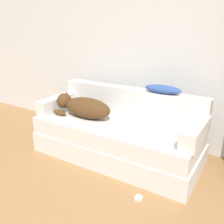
# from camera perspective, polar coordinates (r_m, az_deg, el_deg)

# --- Properties ---
(wall_back) EXTENTS (7.48, 0.06, 2.70)m
(wall_back) POSITION_cam_1_polar(r_m,az_deg,el_deg) (3.16, 9.32, 16.90)
(wall_back) COLOR silver
(wall_back) RESTS_ON ground_plane
(couch) EXTENTS (1.89, 0.81, 0.43)m
(couch) POSITION_cam_1_polar(r_m,az_deg,el_deg) (2.90, 1.00, -6.39)
(couch) COLOR silver
(couch) RESTS_ON ground_plane
(couch_backrest) EXTENTS (1.85, 0.15, 0.32)m
(couch_backrest) POSITION_cam_1_polar(r_m,az_deg,el_deg) (3.04, 4.30, 2.50)
(couch_backrest) COLOR silver
(couch_backrest) RESTS_ON couch
(couch_arm_left) EXTENTS (0.15, 0.62, 0.17)m
(couch_arm_left) POSITION_cam_1_polar(r_m,az_deg,el_deg) (3.28, -12.19, 2.04)
(couch_arm_left) COLOR silver
(couch_arm_left) RESTS_ON couch
(couch_arm_right) EXTENTS (0.15, 0.62, 0.17)m
(couch_arm_right) POSITION_cam_1_polar(r_m,az_deg,el_deg) (2.48, 18.58, -4.36)
(couch_arm_right) COLOR silver
(couch_arm_right) RESTS_ON couch
(dog) EXTENTS (0.75, 0.30, 0.26)m
(dog) POSITION_cam_1_polar(r_m,az_deg,el_deg) (2.96, -6.54, 1.20)
(dog) COLOR #513319
(dog) RESTS_ON couch
(laptop) EXTENTS (0.36, 0.29, 0.02)m
(laptop) POSITION_cam_1_polar(r_m,az_deg,el_deg) (2.68, 3.83, -3.30)
(laptop) COLOR silver
(laptop) RESTS_ON couch
(throw_pillow) EXTENTS (0.42, 0.15, 0.09)m
(throw_pillow) POSITION_cam_1_polar(r_m,az_deg,el_deg) (2.81, 11.57, 5.12)
(throw_pillow) COLOR #335199
(throw_pillow) RESTS_ON couch_backrest
(power_adapter) EXTENTS (0.06, 0.06, 0.03)m
(power_adapter) POSITION_cam_1_polar(r_m,az_deg,el_deg) (2.36, 6.11, -18.98)
(power_adapter) COLOR silver
(power_adapter) RESTS_ON ground_plane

